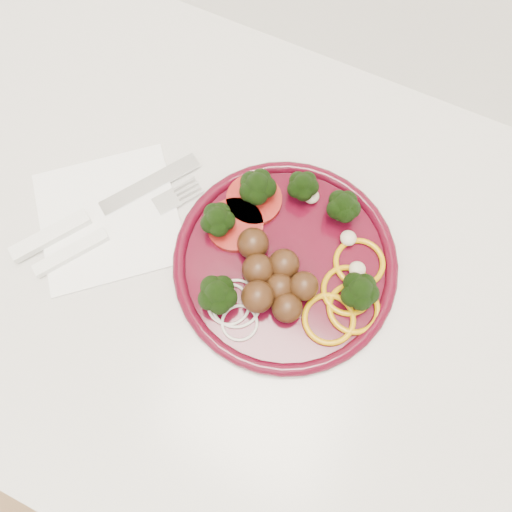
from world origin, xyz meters
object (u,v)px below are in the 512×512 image
at_px(napkin, 109,217).
at_px(fork, 91,242).
at_px(knife, 83,219).
at_px(plate, 284,258).

distance_m(napkin, fork, 0.04).
bearing_deg(fork, napkin, 33.31).
height_order(napkin, knife, knife).
distance_m(plate, knife, 0.23).
bearing_deg(plate, napkin, -169.81).
bearing_deg(knife, fork, -97.00).
relative_size(napkin, fork, 0.85).
height_order(plate, fork, plate).
distance_m(knife, fork, 0.03).
height_order(plate, napkin, plate).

